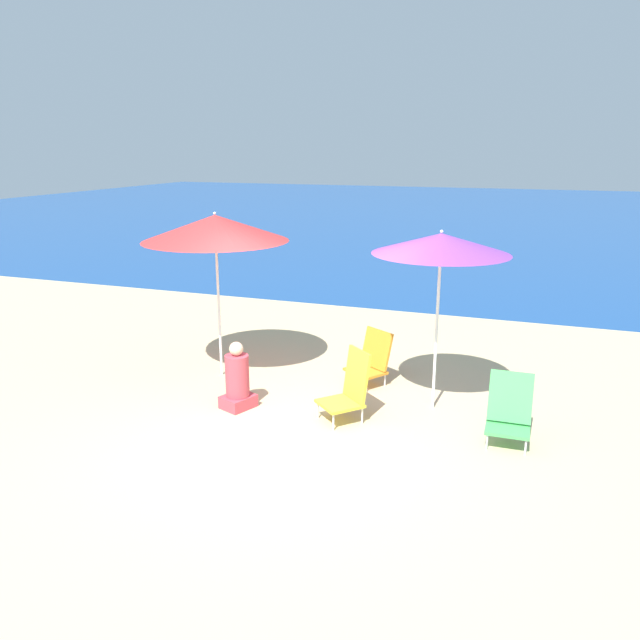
{
  "coord_description": "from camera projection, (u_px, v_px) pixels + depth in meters",
  "views": [
    {
      "loc": [
        2.67,
        -5.98,
        3.23
      ],
      "look_at": [
        -0.05,
        1.54,
        1.0
      ],
      "focal_mm": 35.0,
      "sensor_mm": 36.0,
      "label": 1
    }
  ],
  "objects": [
    {
      "name": "ground_plane",
      "position": [
        278.0,
        438.0,
        7.16
      ],
      "size": [
        60.0,
        60.0,
        0.0
      ],
      "primitive_type": "plane",
      "color": "#C6B284"
    },
    {
      "name": "sea_water",
      "position": [
        489.0,
        214.0,
        30.79
      ],
      "size": [
        60.0,
        40.0,
        0.01
      ],
      "color": "#19478C",
      "rests_on": "ground"
    },
    {
      "name": "beach_umbrella_red",
      "position": [
        215.0,
        228.0,
        8.57
      ],
      "size": [
        2.04,
        2.04,
        2.37
      ],
      "color": "white",
      "rests_on": "ground"
    },
    {
      "name": "beach_umbrella_purple",
      "position": [
        441.0,
        244.0,
        7.42
      ],
      "size": [
        1.66,
        1.66,
        2.28
      ],
      "color": "white",
      "rests_on": "ground"
    },
    {
      "name": "beach_chair_orange",
      "position": [
        372.0,
        359.0,
        8.74
      ],
      "size": [
        0.7,
        0.69,
        0.75
      ],
      "rotation": [
        0.0,
        0.0,
        -0.58
      ],
      "color": "silver",
      "rests_on": "ground"
    },
    {
      "name": "beach_chair_yellow",
      "position": [
        349.0,
        388.0,
        7.55
      ],
      "size": [
        0.7,
        0.7,
        0.87
      ],
      "rotation": [
        0.0,
        0.0,
        -0.74
      ],
      "color": "silver",
      "rests_on": "ground"
    },
    {
      "name": "beach_chair_green",
      "position": [
        509.0,
        411.0,
        6.98
      ],
      "size": [
        0.49,
        0.54,
        0.78
      ],
      "rotation": [
        0.0,
        0.0,
        0.02
      ],
      "color": "silver",
      "rests_on": "ground"
    },
    {
      "name": "person_seated_near",
      "position": [
        237.0,
        381.0,
        7.9
      ],
      "size": [
        0.45,
        0.49,
        0.88
      ],
      "rotation": [
        0.0,
        0.0,
        -0.38
      ],
      "color": "#BF3F4C",
      "rests_on": "ground"
    }
  ]
}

